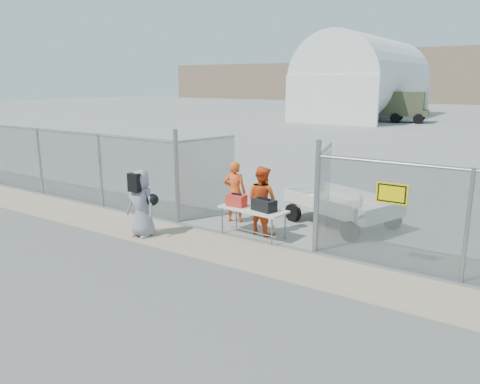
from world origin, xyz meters
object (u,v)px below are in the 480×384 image
Objects in this scene: visitor at (141,203)px; security_worker_left at (235,192)px; folding_table at (253,222)px; utility_trailer at (342,209)px; security_worker_right at (262,200)px.

security_worker_left is at bearing 60.18° from visitor.
folding_table is 2.52m from utility_trailer.
security_worker_right is at bearing 141.05° from security_worker_left.
security_worker_right reaches higher than folding_table.
folding_table is 0.46× the size of utility_trailer.
folding_table is at bearing 92.70° from security_worker_right.
visitor is (-2.27, -1.47, 0.47)m from folding_table.
visitor is (-1.22, -2.22, -0.00)m from security_worker_left.
utility_trailer is (3.72, 3.53, -0.38)m from visitor.
folding_table is 1.37m from security_worker_left.
security_worker_right reaches higher than security_worker_left.
security_worker_right is 1.03× the size of visitor.
visitor reaches higher than utility_trailer.
utility_trailer reaches higher than folding_table.
security_worker_left is 1.18m from security_worker_right.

